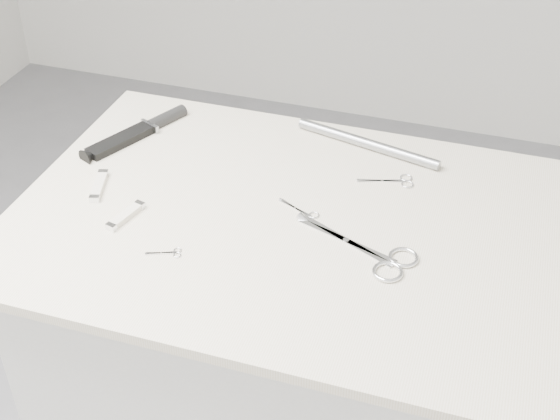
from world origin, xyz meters
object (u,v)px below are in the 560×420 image
(sheathed_knife, at_px, (142,130))
(pocket_knife_a, at_px, (126,216))
(pocket_knife_b, at_px, (99,185))
(metal_rail, at_px, (367,143))
(embroidery_scissors_b, at_px, (303,213))
(embroidery_scissors_a, at_px, (395,181))
(tiny_scissors, at_px, (169,253))
(plinth, at_px, (287,391))
(large_shears, at_px, (377,256))

(sheathed_knife, height_order, pocket_knife_a, sheathed_knife)
(pocket_knife_a, bearing_deg, sheathed_knife, 34.42)
(pocket_knife_b, height_order, metal_rail, metal_rail)
(embroidery_scissors_b, distance_m, pocket_knife_a, 0.32)
(embroidery_scissors_a, distance_m, tiny_scissors, 0.46)
(tiny_scissors, relative_size, pocket_knife_a, 0.68)
(pocket_knife_a, distance_m, metal_rail, 0.51)
(plinth, bearing_deg, pocket_knife_b, -177.03)
(embroidery_scissors_a, xyz_separation_m, pocket_knife_a, (-0.44, -0.26, 0.00))
(tiny_scissors, height_order, sheathed_knife, sheathed_knife)
(sheathed_knife, relative_size, pocket_knife_b, 2.45)
(embroidery_scissors_a, xyz_separation_m, sheathed_knife, (-0.54, 0.01, 0.01))
(tiny_scissors, xyz_separation_m, pocket_knife_a, (-0.11, 0.07, 0.00))
(pocket_knife_b, bearing_deg, metal_rail, -73.83)
(embroidery_scissors_b, xyz_separation_m, metal_rail, (0.06, 0.25, 0.01))
(tiny_scissors, bearing_deg, large_shears, -4.84)
(large_shears, height_order, embroidery_scissors_a, large_shears)
(sheathed_knife, distance_m, pocket_knife_a, 0.29)
(metal_rail, bearing_deg, large_shears, -74.41)
(pocket_knife_b, bearing_deg, plinth, -104.06)
(embroidery_scissors_a, height_order, embroidery_scissors_b, same)
(embroidery_scissors_a, relative_size, tiny_scissors, 1.76)
(large_shears, bearing_deg, embroidery_scissors_b, 175.02)
(embroidery_scissors_b, height_order, metal_rail, metal_rail)
(large_shears, relative_size, metal_rail, 0.72)
(plinth, xyz_separation_m, embroidery_scissors_a, (0.16, 0.17, 0.47))
(embroidery_scissors_a, xyz_separation_m, metal_rail, (-0.08, 0.10, 0.01))
(embroidery_scissors_a, distance_m, metal_rail, 0.13)
(embroidery_scissors_a, distance_m, sheathed_knife, 0.54)
(pocket_knife_a, bearing_deg, large_shears, -71.83)
(pocket_knife_a, xyz_separation_m, metal_rail, (0.36, 0.37, 0.01))
(embroidery_scissors_a, height_order, sheathed_knife, sheathed_knife)
(embroidery_scissors_b, bearing_deg, pocket_knife_a, -132.91)
(large_shears, xyz_separation_m, embroidery_scissors_a, (-0.01, 0.23, -0.00))
(large_shears, xyz_separation_m, pocket_knife_a, (-0.45, -0.03, 0.00))
(large_shears, xyz_separation_m, embroidery_scissors_b, (-0.16, 0.08, -0.00))
(pocket_knife_a, height_order, metal_rail, metal_rail)
(embroidery_scissors_b, bearing_deg, embroidery_scissors_a, 73.72)
(large_shears, height_order, metal_rail, metal_rail)
(tiny_scissors, height_order, metal_rail, metal_rail)
(pocket_knife_a, bearing_deg, embroidery_scissors_b, -55.33)
(embroidery_scissors_a, relative_size, embroidery_scissors_b, 1.27)
(tiny_scissors, bearing_deg, pocket_knife_a, 128.37)
(pocket_knife_b, bearing_deg, embroidery_scissors_b, -100.92)
(plinth, height_order, tiny_scissors, tiny_scissors)
(metal_rail, bearing_deg, pocket_knife_a, -134.59)
(embroidery_scissors_b, xyz_separation_m, pocket_knife_a, (-0.30, -0.11, 0.00))
(plinth, height_order, embroidery_scissors_b, embroidery_scissors_b)
(plinth, height_order, large_shears, large_shears)
(embroidery_scissors_b, distance_m, sheathed_knife, 0.43)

